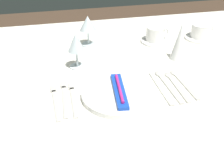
{
  "coord_description": "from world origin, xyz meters",
  "views": [
    {
      "loc": [
        -0.19,
        -1.06,
        1.34
      ],
      "look_at": [
        0.02,
        -0.08,
        0.76
      ],
      "focal_mm": 49.48,
      "sensor_mm": 36.0,
      "label": 1
    }
  ],
  "objects_px": {
    "dinner_plate": "(119,95)",
    "fork_inner": "(64,97)",
    "spoon_dessert": "(174,83)",
    "wine_glass_centre": "(88,25)",
    "napkin_folded": "(180,42)",
    "toothbrush_package": "(119,90)",
    "spoon_soup": "(165,82)",
    "wine_glass_left": "(76,44)",
    "dinner_knife": "(161,89)",
    "fork_salad": "(55,101)",
    "fork_outer": "(73,98)",
    "coffee_cup_right": "(201,31)",
    "coffee_cup_left": "(156,34)",
    "spoon_tea": "(181,80)"
  },
  "relations": [
    {
      "from": "toothbrush_package",
      "to": "fork_inner",
      "type": "bearing_deg",
      "value": 169.8
    },
    {
      "from": "fork_outer",
      "to": "napkin_folded",
      "type": "distance_m",
      "value": 0.51
    },
    {
      "from": "fork_outer",
      "to": "coffee_cup_left",
      "type": "xyz_separation_m",
      "value": [
        0.43,
        0.39,
        0.04
      ]
    },
    {
      "from": "spoon_soup",
      "to": "spoon_tea",
      "type": "xyz_separation_m",
      "value": [
        0.06,
        0.0,
        0.0
      ]
    },
    {
      "from": "spoon_dessert",
      "to": "wine_glass_centre",
      "type": "bearing_deg",
      "value": 122.95
    },
    {
      "from": "fork_outer",
      "to": "spoon_dessert",
      "type": "xyz_separation_m",
      "value": [
        0.37,
        0.02,
        0.0
      ]
    },
    {
      "from": "toothbrush_package",
      "to": "napkin_folded",
      "type": "bearing_deg",
      "value": 35.89
    },
    {
      "from": "spoon_dessert",
      "to": "wine_glass_left",
      "type": "height_order",
      "value": "wine_glass_left"
    },
    {
      "from": "wine_glass_centre",
      "to": "spoon_dessert",
      "type": "bearing_deg",
      "value": -57.05
    },
    {
      "from": "toothbrush_package",
      "to": "spoon_tea",
      "type": "height_order",
      "value": "toothbrush_package"
    },
    {
      "from": "coffee_cup_right",
      "to": "napkin_folded",
      "type": "relative_size",
      "value": 0.69
    },
    {
      "from": "dinner_plate",
      "to": "fork_salad",
      "type": "height_order",
      "value": "dinner_plate"
    },
    {
      "from": "wine_glass_centre",
      "to": "spoon_tea",
      "type": "bearing_deg",
      "value": -53.38
    },
    {
      "from": "fork_inner",
      "to": "wine_glass_centre",
      "type": "distance_m",
      "value": 0.44
    },
    {
      "from": "coffee_cup_left",
      "to": "dinner_plate",
      "type": "bearing_deg",
      "value": -123.44
    },
    {
      "from": "spoon_soup",
      "to": "dinner_knife",
      "type": "bearing_deg",
      "value": -127.73
    },
    {
      "from": "fork_outer",
      "to": "spoon_tea",
      "type": "xyz_separation_m",
      "value": [
        0.41,
        0.03,
        0.0
      ]
    },
    {
      "from": "fork_outer",
      "to": "coffee_cup_right",
      "type": "distance_m",
      "value": 0.75
    },
    {
      "from": "fork_outer",
      "to": "dinner_knife",
      "type": "xyz_separation_m",
      "value": [
        0.31,
        -0.01,
        0.0
      ]
    },
    {
      "from": "spoon_soup",
      "to": "wine_glass_left",
      "type": "distance_m",
      "value": 0.37
    },
    {
      "from": "wine_glass_left",
      "to": "spoon_dessert",
      "type": "bearing_deg",
      "value": -30.64
    },
    {
      "from": "dinner_plate",
      "to": "fork_inner",
      "type": "distance_m",
      "value": 0.19
    },
    {
      "from": "toothbrush_package",
      "to": "wine_glass_left",
      "type": "height_order",
      "value": "wine_glass_left"
    },
    {
      "from": "dinner_knife",
      "to": "coffee_cup_right",
      "type": "distance_m",
      "value": 0.51
    },
    {
      "from": "coffee_cup_left",
      "to": "wine_glass_centre",
      "type": "relative_size",
      "value": 0.78
    },
    {
      "from": "fork_inner",
      "to": "wine_glass_left",
      "type": "bearing_deg",
      "value": 71.57
    },
    {
      "from": "fork_salad",
      "to": "dinner_knife",
      "type": "xyz_separation_m",
      "value": [
        0.37,
        -0.0,
        0.0
      ]
    },
    {
      "from": "fork_inner",
      "to": "spoon_soup",
      "type": "xyz_separation_m",
      "value": [
        0.37,
        0.02,
        0.0
      ]
    },
    {
      "from": "spoon_soup",
      "to": "coffee_cup_left",
      "type": "relative_size",
      "value": 2.08
    },
    {
      "from": "spoon_soup",
      "to": "spoon_dessert",
      "type": "bearing_deg",
      "value": -16.51
    },
    {
      "from": "dinner_plate",
      "to": "toothbrush_package",
      "type": "bearing_deg",
      "value": 75.96
    },
    {
      "from": "spoon_dessert",
      "to": "coffee_cup_left",
      "type": "relative_size",
      "value": 1.9
    },
    {
      "from": "coffee_cup_left",
      "to": "wine_glass_left",
      "type": "xyz_separation_m",
      "value": [
        -0.39,
        -0.17,
        0.06
      ]
    },
    {
      "from": "fork_outer",
      "to": "fork_salad",
      "type": "xyz_separation_m",
      "value": [
        -0.06,
        -0.01,
        0.0
      ]
    },
    {
      "from": "dinner_plate",
      "to": "fork_inner",
      "type": "relative_size",
      "value": 1.2
    },
    {
      "from": "fork_inner",
      "to": "napkin_folded",
      "type": "height_order",
      "value": "napkin_folded"
    },
    {
      "from": "fork_salad",
      "to": "napkin_folded",
      "type": "bearing_deg",
      "value": 21.33
    },
    {
      "from": "fork_salad",
      "to": "coffee_cup_left",
      "type": "bearing_deg",
      "value": 38.74
    },
    {
      "from": "toothbrush_package",
      "to": "dinner_plate",
      "type": "bearing_deg",
      "value": -104.04
    },
    {
      "from": "dinner_plate",
      "to": "wine_glass_centre",
      "type": "relative_size",
      "value": 1.86
    },
    {
      "from": "fork_outer",
      "to": "spoon_tea",
      "type": "bearing_deg",
      "value": 4.06
    },
    {
      "from": "coffee_cup_left",
      "to": "wine_glass_left",
      "type": "distance_m",
      "value": 0.43
    },
    {
      "from": "toothbrush_package",
      "to": "dinner_knife",
      "type": "height_order",
      "value": "toothbrush_package"
    },
    {
      "from": "toothbrush_package",
      "to": "wine_glass_centre",
      "type": "xyz_separation_m",
      "value": [
        -0.04,
        0.44,
        0.07
      ]
    },
    {
      "from": "spoon_soup",
      "to": "coffee_cup_right",
      "type": "height_order",
      "value": "coffee_cup_right"
    },
    {
      "from": "dinner_plate",
      "to": "coffee_cup_right",
      "type": "relative_size",
      "value": 2.38
    },
    {
      "from": "toothbrush_package",
      "to": "fork_salad",
      "type": "bearing_deg",
      "value": 175.25
    },
    {
      "from": "spoon_soup",
      "to": "fork_salad",
      "type": "bearing_deg",
      "value": -175.29
    },
    {
      "from": "fork_salad",
      "to": "spoon_dessert",
      "type": "distance_m",
      "value": 0.44
    },
    {
      "from": "dinner_knife",
      "to": "coffee_cup_right",
      "type": "relative_size",
      "value": 1.99
    }
  ]
}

